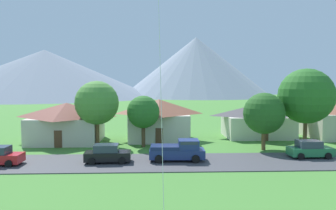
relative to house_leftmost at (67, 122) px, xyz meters
The scene contains 13 objects.
road_strip 17.46m from the house_leftmost, 40.20° to the right, with size 160.00×6.96×0.08m, color #424247.
mountain_west_ridge 141.39m from the house_leftmost, 76.22° to the left, with size 81.75×81.75×32.38m, color gray.
mountain_far_west_ridge 135.64m from the house_leftmost, 109.69° to the left, with size 114.09×114.09×24.30m, color slate.
house_leftmost is the anchor object (origin of this frame).
house_left_center 25.41m from the house_leftmost, ahead, with size 9.53×6.81×4.55m.
house_rightmost 11.69m from the house_leftmost, ahead, with size 8.23×7.15×5.32m.
tree_near_left 10.58m from the house_leftmost, 20.62° to the right, with size 3.78×3.78×5.99m.
tree_left_of_center 24.00m from the house_leftmost, 14.15° to the right, with size 4.58×4.58×6.38m.
tree_center 29.00m from the house_leftmost, ahead, with size 6.29×6.29×9.10m.
tree_right_of_center 5.97m from the house_leftmost, 35.52° to the right, with size 5.11×5.11×7.69m.
parked_car_black_west_end 13.13m from the house_leftmost, 58.82° to the right, with size 4.27×2.22×1.68m.
parked_car_green_mid_west 28.34m from the house_leftmost, 20.44° to the right, with size 4.22×2.11×1.68m.
pickup_truck_navy_west_side 17.20m from the house_leftmost, 38.64° to the right, with size 5.25×2.43×1.99m.
Camera 1 is at (-1.97, -0.69, 7.47)m, focal length 34.42 mm.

